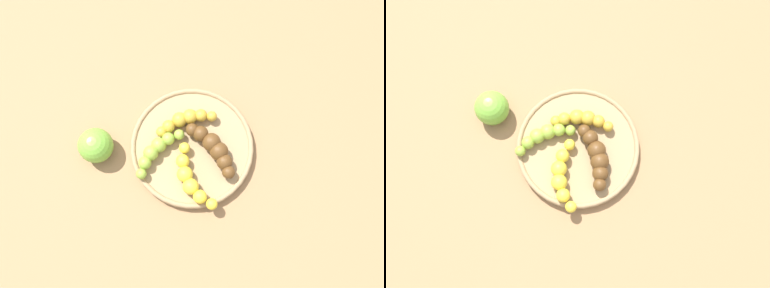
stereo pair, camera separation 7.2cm
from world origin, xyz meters
The scene contains 7 objects.
ground_plane centered at (0.00, 0.00, 0.00)m, with size 2.40×2.40×0.00m, color #936D47.
fruit_bowl centered at (0.00, 0.00, 0.01)m, with size 0.24×0.24×0.02m.
banana_overripe centered at (0.04, 0.02, 0.04)m, with size 0.13×0.06×0.04m.
banana_spotted centered at (-0.04, 0.03, 0.03)m, with size 0.08×0.11×0.03m.
banana_green centered at (-0.05, -0.05, 0.03)m, with size 0.04×0.12×0.03m.
banana_yellow centered at (0.04, -0.05, 0.03)m, with size 0.13×0.08×0.03m.
apple_green centered at (-0.14, -0.12, 0.03)m, with size 0.07×0.07×0.07m, color #72B238.
Camera 2 is at (0.15, -0.08, 0.73)m, focal length 35.11 mm.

